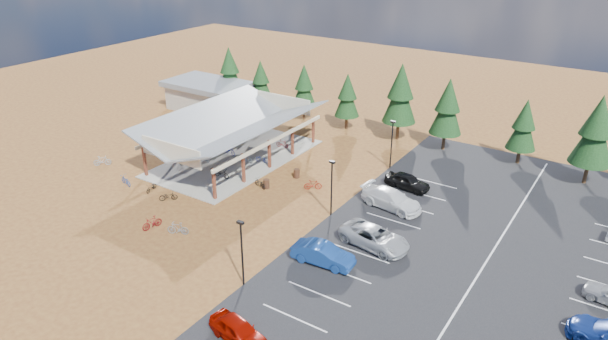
{
  "coord_description": "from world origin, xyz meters",
  "views": [
    {
      "loc": [
        25.84,
        -33.84,
        23.32
      ],
      "look_at": [
        0.54,
        4.48,
        2.24
      ],
      "focal_mm": 32.0,
      "sensor_mm": 36.0,
      "label": 1
    }
  ],
  "objects_px": {
    "bike_2": "(230,150)",
    "bike_9": "(102,161)",
    "bike_10": "(126,181)",
    "car_2": "(375,237)",
    "bike_1": "(204,158)",
    "bike_16": "(260,183)",
    "bike_4": "(222,173)",
    "lamp_post_1": "(332,184)",
    "lamp_post_2": "(392,141)",
    "car_1": "(323,254)",
    "car_4": "(407,181)",
    "trash_bin_1": "(297,173)",
    "bike_13": "(178,228)",
    "trash_bin_0": "(266,184)",
    "bike_8": "(151,187)",
    "bike_6": "(262,159)",
    "bike_3": "(255,130)",
    "bike_11": "(152,223)",
    "bike_12": "(168,196)",
    "bike_pavilion": "(234,125)",
    "bike_5": "(247,159)",
    "car_0": "(238,331)",
    "lamp_post_0": "(242,249)",
    "bike_0": "(185,162)",
    "bike_15": "(313,185)",
    "bike_7": "(282,144)",
    "car_3": "(391,199)",
    "outbuilding": "(208,95)"
  },
  "relations": [
    {
      "from": "bike_2",
      "to": "bike_9",
      "type": "bearing_deg",
      "value": 149.44
    },
    {
      "from": "bike_10",
      "to": "car_2",
      "type": "xyz_separation_m",
      "value": [
        25.11,
        3.44,
        0.36
      ]
    },
    {
      "from": "bike_1",
      "to": "bike_16",
      "type": "relative_size",
      "value": 0.92
    },
    {
      "from": "bike_1",
      "to": "bike_4",
      "type": "height_order",
      "value": "bike_1"
    },
    {
      "from": "lamp_post_1",
      "to": "bike_9",
      "type": "distance_m",
      "value": 25.91
    },
    {
      "from": "bike_2",
      "to": "bike_10",
      "type": "distance_m",
      "value": 11.87
    },
    {
      "from": "lamp_post_2",
      "to": "car_1",
      "type": "bearing_deg",
      "value": -80.0
    },
    {
      "from": "car_4",
      "to": "bike_4",
      "type": "bearing_deg",
      "value": 119.82
    },
    {
      "from": "bike_2",
      "to": "bike_9",
      "type": "xyz_separation_m",
      "value": [
        -9.32,
        -9.58,
        -0.04
      ]
    },
    {
      "from": "trash_bin_1",
      "to": "bike_1",
      "type": "relative_size",
      "value": 0.57
    },
    {
      "from": "bike_13",
      "to": "bike_4",
      "type": "bearing_deg",
      "value": 177.84
    },
    {
      "from": "trash_bin_0",
      "to": "car_4",
      "type": "height_order",
      "value": "car_4"
    },
    {
      "from": "bike_1",
      "to": "car_2",
      "type": "bearing_deg",
      "value": -116.0
    },
    {
      "from": "car_4",
      "to": "bike_8",
      "type": "bearing_deg",
      "value": 128.28
    },
    {
      "from": "bike_6",
      "to": "bike_10",
      "type": "relative_size",
      "value": 0.83
    },
    {
      "from": "bike_10",
      "to": "bike_6",
      "type": "bearing_deg",
      "value": 160.11
    },
    {
      "from": "bike_3",
      "to": "car_2",
      "type": "distance_m",
      "value": 27.14
    },
    {
      "from": "bike_11",
      "to": "car_4",
      "type": "bearing_deg",
      "value": 63.28
    },
    {
      "from": "bike_2",
      "to": "bike_11",
      "type": "xyz_separation_m",
      "value": [
        4.87,
        -15.61,
        -0.03
      ]
    },
    {
      "from": "lamp_post_2",
      "to": "bike_12",
      "type": "bearing_deg",
      "value": -127.76
    },
    {
      "from": "bike_pavilion",
      "to": "bike_11",
      "type": "distance_m",
      "value": 15.98
    },
    {
      "from": "lamp_post_1",
      "to": "car_2",
      "type": "xyz_separation_m",
      "value": [
        5.43,
        -2.46,
        -2.14
      ]
    },
    {
      "from": "bike_1",
      "to": "bike_12",
      "type": "height_order",
      "value": "bike_1"
    },
    {
      "from": "lamp_post_1",
      "to": "bike_pavilion",
      "type": "bearing_deg",
      "value": 161.57
    },
    {
      "from": "bike_3",
      "to": "bike_11",
      "type": "distance_m",
      "value": 22.87
    },
    {
      "from": "bike_5",
      "to": "car_2",
      "type": "height_order",
      "value": "car_2"
    },
    {
      "from": "lamp_post_1",
      "to": "car_4",
      "type": "height_order",
      "value": "lamp_post_1"
    },
    {
      "from": "bike_5",
      "to": "lamp_post_2",
      "type": "bearing_deg",
      "value": -59.51
    },
    {
      "from": "bike_2",
      "to": "bike_5",
      "type": "relative_size",
      "value": 1.18
    },
    {
      "from": "lamp_post_2",
      "to": "bike_10",
      "type": "xyz_separation_m",
      "value": [
        -19.67,
        -17.91,
        -2.5
      ]
    },
    {
      "from": "car_2",
      "to": "lamp_post_1",
      "type": "bearing_deg",
      "value": 74.02
    },
    {
      "from": "bike_pavilion",
      "to": "car_0",
      "type": "xyz_separation_m",
      "value": [
        18.31,
        -21.53,
        -3.07
      ]
    },
    {
      "from": "car_0",
      "to": "car_1",
      "type": "bearing_deg",
      "value": 10.4
    },
    {
      "from": "bike_2",
      "to": "car_2",
      "type": "xyz_separation_m",
      "value": [
        21.57,
        -7.89,
        0.26
      ]
    },
    {
      "from": "lamp_post_0",
      "to": "bike_13",
      "type": "height_order",
      "value": "lamp_post_0"
    },
    {
      "from": "bike_6",
      "to": "bike_0",
      "type": "bearing_deg",
      "value": 128.2
    },
    {
      "from": "bike_2",
      "to": "bike_10",
      "type": "height_order",
      "value": "bike_2"
    },
    {
      "from": "bike_11",
      "to": "car_0",
      "type": "bearing_deg",
      "value": -11.86
    },
    {
      "from": "bike_1",
      "to": "car_1",
      "type": "xyz_separation_m",
      "value": [
        20.35,
        -8.94,
        0.25
      ]
    },
    {
      "from": "car_2",
      "to": "bike_15",
      "type": "bearing_deg",
      "value": 66.99
    },
    {
      "from": "bike_1",
      "to": "bike_7",
      "type": "height_order",
      "value": "bike_1"
    },
    {
      "from": "bike_13",
      "to": "car_1",
      "type": "bearing_deg",
      "value": 79.28
    },
    {
      "from": "car_1",
      "to": "car_0",
      "type": "bearing_deg",
      "value": 174.88
    },
    {
      "from": "bike_13",
      "to": "bike_1",
      "type": "bearing_deg",
      "value": -169.66
    },
    {
      "from": "lamp_post_0",
      "to": "car_3",
      "type": "xyz_separation_m",
      "value": [
        3.83,
        16.08,
        -2.11
      ]
    },
    {
      "from": "outbuilding",
      "to": "bike_11",
      "type": "relative_size",
      "value": 6.03
    },
    {
      "from": "bike_16",
      "to": "trash_bin_0",
      "type": "bearing_deg",
      "value": 132.58
    },
    {
      "from": "bike_6",
      "to": "bike_pavilion",
      "type": "bearing_deg",
      "value": 98.12
    },
    {
      "from": "bike_1",
      "to": "bike_16",
      "type": "xyz_separation_m",
      "value": [
        8.59,
        -1.38,
        -0.13
      ]
    },
    {
      "from": "outbuilding",
      "to": "bike_12",
      "type": "bearing_deg",
      "value": -55.36
    }
  ]
}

